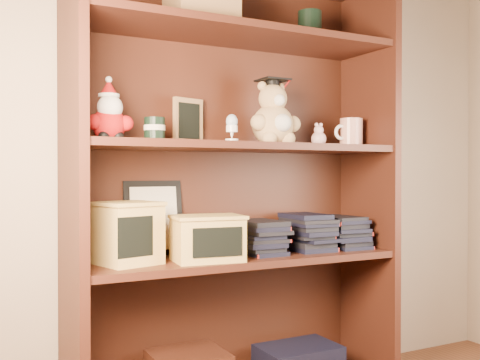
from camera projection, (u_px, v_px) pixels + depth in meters
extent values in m
cube|color=tan|center=(193.00, 66.00, 2.12)|extent=(3.00, 0.04, 2.50)
cube|color=#411D12|center=(72.00, 188.00, 1.73)|extent=(0.03, 0.35, 1.60)
cube|color=#411D12|center=(368.00, 184.00, 2.27)|extent=(0.03, 0.35, 1.60)
cube|color=#3C1B10|center=(220.00, 185.00, 2.15)|extent=(1.20, 0.02, 1.60)
cube|color=#411D12|center=(240.00, 35.00, 2.00)|extent=(1.14, 0.33, 0.02)
cube|color=#9E7547|center=(201.00, 9.00, 1.93)|extent=(0.22, 0.18, 0.12)
cylinder|color=black|center=(310.00, 26.00, 2.13)|extent=(0.09, 0.09, 0.11)
cube|color=#411D12|center=(240.00, 259.00, 2.01)|extent=(1.14, 0.33, 0.02)
cube|color=#411D12|center=(240.00, 147.00, 2.00)|extent=(1.14, 0.33, 0.02)
sphere|color=#A50F0F|center=(109.00, 125.00, 1.78)|extent=(0.11, 0.11, 0.11)
sphere|color=#A50F0F|center=(95.00, 122.00, 1.74)|extent=(0.05, 0.05, 0.05)
sphere|color=#A50F0F|center=(126.00, 123.00, 1.79)|extent=(0.05, 0.05, 0.05)
sphere|color=black|center=(104.00, 136.00, 1.75)|extent=(0.04, 0.04, 0.04)
sphere|color=black|center=(118.00, 136.00, 1.77)|extent=(0.04, 0.04, 0.04)
sphere|color=white|center=(110.00, 107.00, 1.77)|extent=(0.08, 0.08, 0.08)
sphere|color=#D8B293|center=(109.00, 102.00, 1.78)|extent=(0.06, 0.06, 0.06)
cone|color=#A50F0F|center=(109.00, 88.00, 1.78)|extent=(0.06, 0.06, 0.05)
sphere|color=white|center=(109.00, 80.00, 1.78)|extent=(0.02, 0.02, 0.02)
cylinder|color=white|center=(109.00, 96.00, 1.78)|extent=(0.07, 0.07, 0.01)
cylinder|color=black|center=(155.00, 129.00, 1.85)|extent=(0.07, 0.07, 0.08)
cylinder|color=beige|center=(155.00, 128.00, 1.85)|extent=(0.07, 0.07, 0.02)
cube|color=#9E7547|center=(188.00, 121.00, 2.03)|extent=(0.13, 0.06, 0.17)
cube|color=black|center=(189.00, 121.00, 2.02)|extent=(0.09, 0.03, 0.13)
cube|color=#9E7547|center=(185.00, 141.00, 2.06)|extent=(0.07, 0.07, 0.01)
cylinder|color=white|center=(232.00, 141.00, 1.90)|extent=(0.04, 0.04, 0.01)
cone|color=white|center=(232.00, 135.00, 1.90)|extent=(0.02, 0.02, 0.03)
cylinder|color=white|center=(232.00, 129.00, 1.90)|extent=(0.04, 0.04, 0.02)
ellipsoid|color=silver|center=(232.00, 121.00, 1.90)|extent=(0.04, 0.04, 0.05)
sphere|color=tan|center=(273.00, 125.00, 2.06)|extent=(0.15, 0.15, 0.15)
sphere|color=white|center=(282.00, 123.00, 2.01)|extent=(0.07, 0.07, 0.07)
sphere|color=tan|center=(259.00, 122.00, 2.01)|extent=(0.06, 0.06, 0.06)
sphere|color=tan|center=(292.00, 124.00, 2.08)|extent=(0.06, 0.06, 0.06)
sphere|color=tan|center=(270.00, 138.00, 2.01)|extent=(0.05, 0.05, 0.05)
sphere|color=tan|center=(288.00, 139.00, 2.04)|extent=(0.05, 0.05, 0.05)
sphere|color=tan|center=(273.00, 98.00, 2.06)|extent=(0.11, 0.11, 0.11)
sphere|color=white|center=(279.00, 100.00, 2.02)|extent=(0.04, 0.04, 0.04)
sphere|color=tan|center=(262.00, 86.00, 2.05)|extent=(0.04, 0.04, 0.04)
sphere|color=tan|center=(280.00, 88.00, 2.09)|extent=(0.04, 0.04, 0.04)
cylinder|color=black|center=(273.00, 83.00, 2.06)|extent=(0.05, 0.05, 0.02)
cube|color=black|center=(273.00, 80.00, 2.06)|extent=(0.10, 0.10, 0.01)
cylinder|color=#A50F0F|center=(287.00, 84.00, 2.07)|extent=(0.00, 0.05, 0.03)
sphere|color=#D6A8A5|center=(319.00, 139.00, 2.16)|extent=(0.06, 0.06, 0.06)
sphere|color=#D6A8A5|center=(319.00, 130.00, 2.16)|extent=(0.04, 0.04, 0.04)
sphere|color=#D6A8A5|center=(316.00, 125.00, 2.15)|extent=(0.01, 0.01, 0.01)
sphere|color=#D6A8A5|center=(321.00, 125.00, 2.16)|extent=(0.01, 0.01, 0.01)
cylinder|color=silver|center=(351.00, 133.00, 2.23)|extent=(0.09, 0.09, 0.11)
torus|color=white|center=(341.00, 132.00, 2.21)|extent=(0.06, 0.01, 0.06)
cube|color=black|center=(153.00, 218.00, 2.00)|extent=(0.21, 0.05, 0.27)
cube|color=beige|center=(154.00, 218.00, 1.99)|extent=(0.17, 0.04, 0.22)
cube|color=#DCB55A|center=(127.00, 234.00, 1.81)|extent=(0.22, 0.22, 0.19)
cube|color=black|center=(136.00, 237.00, 1.74)|extent=(0.12, 0.04, 0.13)
cube|color=#DCB55A|center=(127.00, 204.00, 1.81)|extent=(0.23, 0.23, 0.01)
cube|color=#DCB55A|center=(207.00, 240.00, 1.88)|extent=(0.24, 0.18, 0.14)
cube|color=black|center=(218.00, 242.00, 1.80)|extent=(0.17, 0.02, 0.09)
cube|color=#DCB55A|center=(207.00, 217.00, 1.87)|extent=(0.25, 0.19, 0.01)
cube|color=black|center=(259.00, 252.00, 2.04)|extent=(0.14, 0.20, 0.02)
cube|color=black|center=(259.00, 247.00, 2.04)|extent=(0.14, 0.20, 0.02)
cube|color=black|center=(259.00, 243.00, 2.04)|extent=(0.14, 0.20, 0.02)
cube|color=black|center=(259.00, 239.00, 2.04)|extent=(0.14, 0.20, 0.02)
cube|color=black|center=(259.00, 234.00, 2.04)|extent=(0.14, 0.20, 0.02)
cube|color=black|center=(259.00, 230.00, 2.04)|extent=(0.14, 0.20, 0.02)
cube|color=black|center=(259.00, 225.00, 2.04)|extent=(0.14, 0.20, 0.02)
cube|color=black|center=(259.00, 221.00, 2.04)|extent=(0.14, 0.20, 0.02)
cube|color=black|center=(308.00, 248.00, 2.14)|extent=(0.14, 0.20, 0.02)
cube|color=black|center=(308.00, 244.00, 2.14)|extent=(0.14, 0.20, 0.02)
cube|color=black|center=(308.00, 240.00, 2.14)|extent=(0.14, 0.20, 0.02)
cube|color=black|center=(308.00, 235.00, 2.14)|extent=(0.14, 0.20, 0.02)
cube|color=black|center=(308.00, 231.00, 2.14)|extent=(0.14, 0.20, 0.02)
cube|color=black|center=(308.00, 227.00, 2.14)|extent=(0.14, 0.20, 0.02)
cube|color=black|center=(308.00, 223.00, 2.14)|extent=(0.14, 0.20, 0.02)
cube|color=black|center=(308.00, 219.00, 2.14)|extent=(0.14, 0.20, 0.02)
cube|color=black|center=(308.00, 215.00, 2.14)|extent=(0.14, 0.20, 0.02)
cube|color=black|center=(341.00, 246.00, 2.22)|extent=(0.14, 0.20, 0.02)
cube|color=black|center=(341.00, 242.00, 2.21)|extent=(0.14, 0.20, 0.02)
cube|color=black|center=(341.00, 237.00, 2.21)|extent=(0.14, 0.20, 0.02)
cube|color=black|center=(341.00, 233.00, 2.21)|extent=(0.14, 0.20, 0.02)
cube|color=black|center=(341.00, 229.00, 2.21)|extent=(0.14, 0.20, 0.02)
cube|color=black|center=(341.00, 225.00, 2.21)|extent=(0.14, 0.20, 0.02)
cube|color=black|center=(341.00, 221.00, 2.21)|extent=(0.14, 0.20, 0.02)
cube|color=black|center=(341.00, 217.00, 2.21)|extent=(0.14, 0.20, 0.02)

